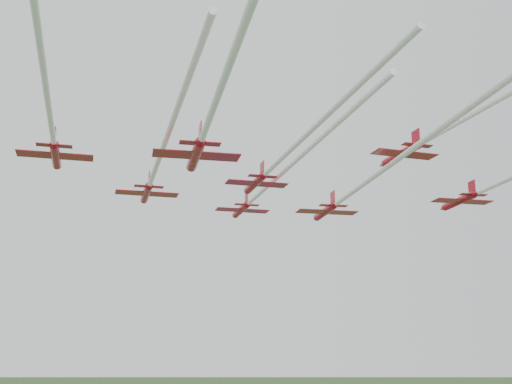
{
  "coord_description": "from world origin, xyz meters",
  "views": [
    {
      "loc": [
        -1.87,
        -93.21,
        32.53
      ],
      "look_at": [
        0.03,
        -4.27,
        55.27
      ],
      "focal_mm": 45.0,
      "sensor_mm": 36.0,
      "label": 1
    }
  ],
  "objects_px": {
    "jet_row4_left": "(206,127)",
    "jet_row4_right": "(497,100)",
    "jet_row2_left": "(156,166)",
    "jet_row3_left": "(50,114)",
    "jet_lead": "(267,187)",
    "jet_row2_right": "(364,184)",
    "jet_row3_mid": "(281,159)"
  },
  "relations": [
    {
      "from": "jet_row4_left",
      "to": "jet_row4_right",
      "type": "height_order",
      "value": "jet_row4_right"
    },
    {
      "from": "jet_row4_right",
      "to": "jet_row3_mid",
      "type": "bearing_deg",
      "value": 122.44
    },
    {
      "from": "jet_row2_right",
      "to": "jet_row3_left",
      "type": "relative_size",
      "value": 1.11
    },
    {
      "from": "jet_lead",
      "to": "jet_row2_right",
      "type": "distance_m",
      "value": 15.49
    },
    {
      "from": "jet_row2_right",
      "to": "jet_row4_left",
      "type": "height_order",
      "value": "jet_row2_right"
    },
    {
      "from": "jet_lead",
      "to": "jet_row2_right",
      "type": "height_order",
      "value": "jet_lead"
    },
    {
      "from": "jet_row2_right",
      "to": "jet_row4_left",
      "type": "relative_size",
      "value": 1.43
    },
    {
      "from": "jet_row4_left",
      "to": "jet_row4_right",
      "type": "xyz_separation_m",
      "value": [
        27.66,
        -2.25,
        2.11
      ]
    },
    {
      "from": "jet_lead",
      "to": "jet_row3_left",
      "type": "bearing_deg",
      "value": -144.78
    },
    {
      "from": "jet_lead",
      "to": "jet_row3_mid",
      "type": "height_order",
      "value": "jet_lead"
    },
    {
      "from": "jet_lead",
      "to": "jet_row4_right",
      "type": "relative_size",
      "value": 0.99
    },
    {
      "from": "jet_row3_left",
      "to": "jet_row3_mid",
      "type": "distance_m",
      "value": 26.75
    },
    {
      "from": "jet_row2_left",
      "to": "jet_row2_right",
      "type": "bearing_deg",
      "value": -8.32
    },
    {
      "from": "jet_row2_left",
      "to": "jet_row3_mid",
      "type": "bearing_deg",
      "value": -32.21
    },
    {
      "from": "jet_row4_right",
      "to": "jet_row2_left",
      "type": "bearing_deg",
      "value": 130.95
    },
    {
      "from": "jet_lead",
      "to": "jet_row3_left",
      "type": "distance_m",
      "value": 35.9
    },
    {
      "from": "jet_row2_left",
      "to": "jet_row2_right",
      "type": "distance_m",
      "value": 27.01
    },
    {
      "from": "jet_row3_left",
      "to": "jet_row4_left",
      "type": "relative_size",
      "value": 1.29
    },
    {
      "from": "jet_row3_left",
      "to": "jet_row3_mid",
      "type": "height_order",
      "value": "jet_row3_left"
    },
    {
      "from": "jet_row2_left",
      "to": "jet_row2_right",
      "type": "height_order",
      "value": "jet_row2_left"
    },
    {
      "from": "jet_row3_left",
      "to": "jet_row2_right",
      "type": "bearing_deg",
      "value": 13.03
    },
    {
      "from": "jet_row3_left",
      "to": "jet_row4_right",
      "type": "height_order",
      "value": "jet_row3_left"
    },
    {
      "from": "jet_row2_left",
      "to": "jet_row2_right",
      "type": "xyz_separation_m",
      "value": [
        26.87,
        2.25,
        -1.64
      ]
    },
    {
      "from": "jet_row2_right",
      "to": "jet_row4_left",
      "type": "distance_m",
      "value": 29.63
    },
    {
      "from": "jet_row2_right",
      "to": "jet_row4_right",
      "type": "xyz_separation_m",
      "value": [
        8.24,
        -24.62,
        1.64
      ]
    },
    {
      "from": "jet_row2_left",
      "to": "jet_row4_right",
      "type": "distance_m",
      "value": 41.63
    },
    {
      "from": "jet_lead",
      "to": "jet_row3_left",
      "type": "height_order",
      "value": "jet_row3_left"
    },
    {
      "from": "jet_row3_left",
      "to": "jet_lead",
      "type": "bearing_deg",
      "value": 35.45
    },
    {
      "from": "jet_row2_left",
      "to": "jet_row3_left",
      "type": "bearing_deg",
      "value": -133.27
    },
    {
      "from": "jet_row2_left",
      "to": "jet_row3_left",
      "type": "height_order",
      "value": "jet_row3_left"
    },
    {
      "from": "jet_lead",
      "to": "jet_row2_left",
      "type": "relative_size",
      "value": 1.03
    },
    {
      "from": "jet_row4_left",
      "to": "jet_row3_mid",
      "type": "bearing_deg",
      "value": 50.77
    }
  ]
}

